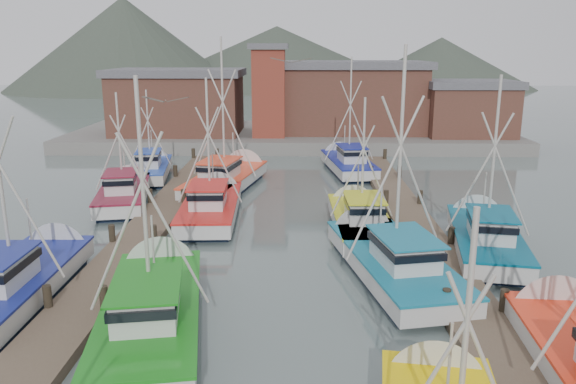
{
  "coord_description": "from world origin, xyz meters",
  "views": [
    {
      "loc": [
        0.85,
        -20.07,
        9.25
      ],
      "look_at": [
        0.33,
        5.99,
        2.6
      ],
      "focal_mm": 35.0,
      "sensor_mm": 36.0,
      "label": 1
    }
  ],
  "objects_px": {
    "boat_4": "(153,306)",
    "boat_8": "(212,205)",
    "lookout_tower": "(269,90)",
    "boat_12": "(229,178)"
  },
  "relations": [
    {
      "from": "boat_4",
      "to": "boat_8",
      "type": "relative_size",
      "value": 1.09
    },
    {
      "from": "lookout_tower",
      "to": "boat_4",
      "type": "bearing_deg",
      "value": -93.45
    },
    {
      "from": "lookout_tower",
      "to": "boat_8",
      "type": "height_order",
      "value": "lookout_tower"
    },
    {
      "from": "boat_12",
      "to": "boat_4",
      "type": "bearing_deg",
      "value": -78.83
    },
    {
      "from": "boat_8",
      "to": "boat_12",
      "type": "bearing_deg",
      "value": 86.59
    },
    {
      "from": "lookout_tower",
      "to": "boat_8",
      "type": "xyz_separation_m",
      "value": [
        -2.07,
        -22.59,
        -4.87
      ]
    },
    {
      "from": "boat_4",
      "to": "boat_8",
      "type": "xyz_separation_m",
      "value": [
        0.07,
        12.86,
        -0.0
      ]
    },
    {
      "from": "boat_4",
      "to": "boat_12",
      "type": "xyz_separation_m",
      "value": [
        0.16,
        19.84,
        0.01
      ]
    },
    {
      "from": "lookout_tower",
      "to": "boat_4",
      "type": "distance_m",
      "value": 35.84
    },
    {
      "from": "lookout_tower",
      "to": "boat_4",
      "type": "height_order",
      "value": "lookout_tower"
    }
  ]
}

